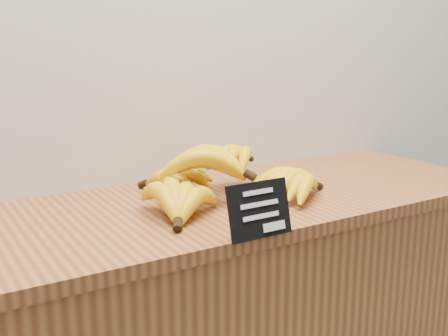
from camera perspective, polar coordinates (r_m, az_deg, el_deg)
counter_top at (r=1.37m, az=-1.08°, el=-3.86°), size 1.55×0.54×0.03m
chalkboard_sign at (r=1.11m, az=3.62°, el=-4.27°), size 0.14×0.03×0.11m
banana_pile at (r=1.34m, az=-1.23°, el=-1.17°), size 0.55×0.41×0.13m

